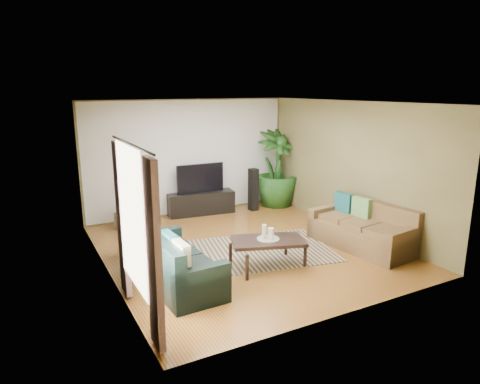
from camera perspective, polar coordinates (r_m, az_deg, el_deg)
floor at (r=8.16m, az=0.67°, el=-7.48°), size 5.50×5.50×0.00m
ceiling at (r=7.61m, az=0.72°, el=11.84°), size 5.50×5.50×0.00m
wall_back at (r=10.23m, az=-6.76°, el=4.63°), size 5.00×0.00×5.00m
wall_front at (r=5.59m, az=14.39°, el=-3.35°), size 5.00×0.00×5.00m
wall_left at (r=6.95m, az=-17.69°, el=-0.25°), size 0.00×5.50×5.50m
wall_right at (r=9.21m, az=14.48°, el=3.29°), size 0.00×5.50×5.50m
backwall_panel at (r=10.22m, az=-6.74°, el=4.62°), size 4.90×0.00×4.90m
window_pane at (r=5.43m, az=-14.34°, el=-3.32°), size 0.00×1.80×1.80m
curtain_near at (r=4.83m, az=-11.39°, el=-8.43°), size 0.08×0.35×2.20m
curtain_far at (r=6.21m, az=-15.44°, el=-3.64°), size 0.08×0.35×2.20m
curtain_rod at (r=5.25m, az=-14.39°, el=6.18°), size 0.03×1.90×0.03m
sofa_left at (r=6.70m, az=-8.39°, el=-8.58°), size 0.91×1.98×0.85m
sofa_right at (r=8.39m, az=15.88°, el=-4.34°), size 1.13×2.07×0.85m
area_rug at (r=8.03m, az=2.73°, el=-7.80°), size 2.91×2.31×0.01m
coffee_table at (r=7.27m, az=3.74°, el=-8.13°), size 1.35×1.02×0.49m
candle_tray at (r=7.18m, az=3.77°, el=-6.25°), size 0.37×0.37×0.02m
candle_tall at (r=7.14m, az=3.25°, el=-5.28°), size 0.08×0.08×0.24m
candle_mid at (r=7.14m, az=4.23°, el=-5.52°), size 0.08×0.08×0.19m
candle_short at (r=7.24m, az=4.00°, el=-5.38°), size 0.08×0.08×0.15m
tv_stand at (r=10.29m, az=-5.24°, el=-1.47°), size 1.63×0.65×0.53m
television at (r=10.14m, az=-5.31°, el=1.85°), size 1.16×0.06×0.69m
speaker_left at (r=9.78m, az=-12.81°, el=-0.89°), size 0.24×0.26×1.08m
speaker_right at (r=10.49m, az=1.79°, el=0.33°), size 0.21×0.23×1.04m
potted_plant at (r=10.87m, az=4.89°, el=3.16°), size 1.10×1.10×1.93m
plant_pot at (r=11.05m, az=4.80°, el=-1.06°), size 0.36×0.36×0.28m
pedestal at (r=9.52m, az=-15.21°, el=-3.76°), size 0.36×0.36×0.33m
vase at (r=9.43m, az=-15.34°, el=-1.90°), size 0.31×0.31×0.43m
side_table at (r=7.90m, az=-13.98°, el=-6.77°), size 0.53×0.53×0.48m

